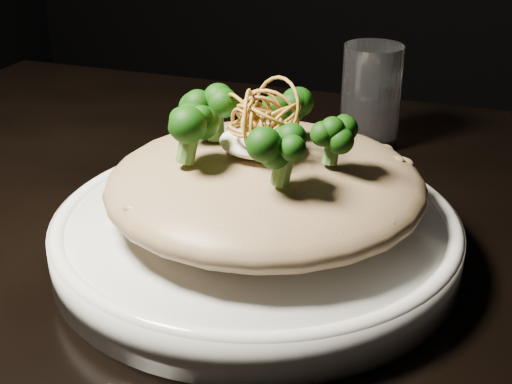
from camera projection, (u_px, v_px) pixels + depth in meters
table at (290, 324)px, 0.63m from camera, size 1.10×0.80×0.75m
plate at (256, 235)px, 0.57m from camera, size 0.32×0.32×0.03m
risotto at (265, 184)px, 0.55m from camera, size 0.25×0.25×0.05m
broccoli at (259, 124)px, 0.52m from camera, size 0.14×0.14×0.05m
cheese at (261, 141)px, 0.53m from camera, size 0.06×0.06×0.02m
shallots at (261, 107)px, 0.51m from camera, size 0.06×0.06×0.04m
drinking_glass at (371, 97)px, 0.76m from camera, size 0.08×0.08×0.11m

